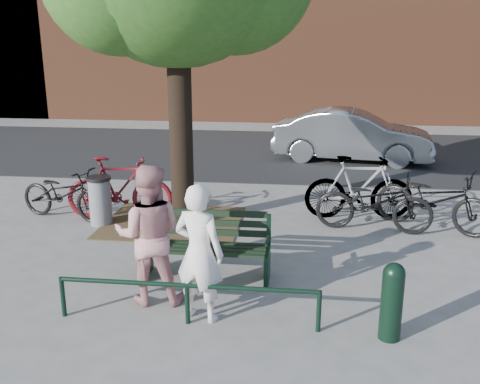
# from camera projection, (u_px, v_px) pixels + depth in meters

# --- Properties ---
(ground) EXTENTS (90.00, 90.00, 0.00)m
(ground) POSITION_uv_depth(u_px,v_px,m) (206.00, 279.00, 7.36)
(ground) COLOR gray
(ground) RESTS_ON ground
(dirt_pit) EXTENTS (2.40, 2.00, 0.02)m
(dirt_pit) POSITION_uv_depth(u_px,v_px,m) (173.00, 222.00, 9.57)
(dirt_pit) COLOR brown
(dirt_pit) RESTS_ON ground
(road) EXTENTS (40.00, 7.00, 0.01)m
(road) POSITION_uv_depth(u_px,v_px,m) (258.00, 152.00, 15.47)
(road) COLOR black
(road) RESTS_ON ground
(park_bench) EXTENTS (1.74, 0.54, 0.97)m
(park_bench) POSITION_uv_depth(u_px,v_px,m) (207.00, 244.00, 7.30)
(park_bench) COLOR black
(park_bench) RESTS_ON ground
(guard_railing) EXTENTS (3.06, 0.06, 0.51)m
(guard_railing) POSITION_uv_depth(u_px,v_px,m) (187.00, 292.00, 6.10)
(guard_railing) COLOR black
(guard_railing) RESTS_ON ground
(person_left) EXTENTS (0.69, 0.55, 1.65)m
(person_left) POSITION_uv_depth(u_px,v_px,m) (199.00, 253.00, 6.12)
(person_left) COLOR white
(person_left) RESTS_ON ground
(person_right) EXTENTS (0.93, 0.77, 1.76)m
(person_right) POSITION_uv_depth(u_px,v_px,m) (149.00, 235.00, 6.52)
(person_right) COLOR tan
(person_right) RESTS_ON ground
(bollard) EXTENTS (0.24, 0.24, 0.90)m
(bollard) POSITION_uv_depth(u_px,v_px,m) (392.00, 299.00, 5.78)
(bollard) COLOR black
(bollard) RESTS_ON ground
(litter_bin) EXTENTS (0.42, 0.42, 0.87)m
(litter_bin) POSITION_uv_depth(u_px,v_px,m) (100.00, 200.00, 9.40)
(litter_bin) COLOR gray
(litter_bin) RESTS_ON ground
(bicycle_a) EXTENTS (1.92, 1.09, 0.95)m
(bicycle_a) POSITION_uv_depth(u_px,v_px,m) (64.00, 194.00, 9.66)
(bicycle_a) COLOR black
(bicycle_a) RESTS_ON ground
(bicycle_b) EXTENTS (1.97, 0.76, 1.15)m
(bicycle_b) POSITION_uv_depth(u_px,v_px,m) (120.00, 188.00, 9.67)
(bicycle_b) COLOR #5A0C13
(bicycle_b) RESTS_ON ground
(bicycle_c) EXTENTS (2.02, 0.94, 1.02)m
(bicycle_c) POSITION_uv_depth(u_px,v_px,m) (374.00, 202.00, 9.04)
(bicycle_c) COLOR black
(bicycle_c) RESTS_ON ground
(bicycle_d) EXTENTS (1.98, 0.70, 1.17)m
(bicycle_d) POSITION_uv_depth(u_px,v_px,m) (359.00, 188.00, 9.65)
(bicycle_d) COLOR gray
(bicycle_d) RESTS_ON ground
(bicycle_e) EXTENTS (2.10, 1.60, 1.06)m
(bicycle_e) POSITION_uv_depth(u_px,v_px,m) (434.00, 200.00, 9.13)
(bicycle_e) COLOR black
(bicycle_e) RESTS_ON ground
(parked_car) EXTENTS (4.31, 2.02, 1.37)m
(parked_car) POSITION_uv_depth(u_px,v_px,m) (352.00, 136.00, 14.19)
(parked_car) COLOR gray
(parked_car) RESTS_ON ground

